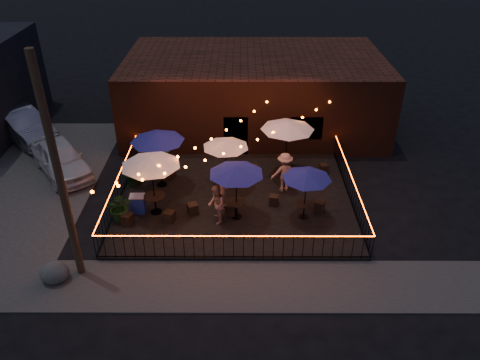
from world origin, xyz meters
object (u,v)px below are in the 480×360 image
at_px(cooler, 138,204).
at_px(utility_pole, 59,176).
at_px(cafe_table_1, 157,138).
at_px(boulder, 54,273).
at_px(cafe_table_3, 226,144).
at_px(cafe_table_2, 236,171).
at_px(cafe_table_0, 151,162).
at_px(cafe_table_4, 307,176).
at_px(cafe_table_5, 288,126).

bearing_deg(cooler, utility_pole, -114.53).
xyz_separation_m(cafe_table_1, boulder, (-2.81, -6.07, -2.16)).
xyz_separation_m(cafe_table_3, cooler, (-3.59, -2.18, -1.64)).
relative_size(cafe_table_2, cafe_table_3, 1.12).
bearing_deg(cafe_table_0, cafe_table_4, -3.08).
height_order(utility_pole, boulder, utility_pole).
relative_size(utility_pole, cafe_table_0, 2.85).
height_order(cafe_table_3, boulder, cafe_table_3).
height_order(cafe_table_0, boulder, cafe_table_0).
xyz_separation_m(cafe_table_2, cafe_table_4, (2.76, 0.01, -0.22)).
bearing_deg(utility_pole, cafe_table_1, 70.11).
bearing_deg(cafe_table_4, cafe_table_5, 97.81).
relative_size(utility_pole, cafe_table_5, 2.97).
height_order(cafe_table_3, cafe_table_5, cafe_table_5).
distance_m(utility_pole, cafe_table_5, 10.34).
xyz_separation_m(cafe_table_1, cafe_table_2, (3.43, -2.50, -0.18)).
relative_size(utility_pole, cafe_table_2, 2.83).
relative_size(cafe_table_0, cafe_table_5, 1.04).
height_order(cafe_table_4, cooler, cafe_table_4).
height_order(cafe_table_1, cafe_table_3, cafe_table_1).
relative_size(utility_pole, cafe_table_1, 2.85).
height_order(utility_pole, cooler, utility_pole).
bearing_deg(cafe_table_1, cafe_table_2, -36.04).
xyz_separation_m(cafe_table_3, cafe_table_5, (2.76, 1.01, 0.40)).
height_order(cafe_table_0, cafe_table_3, cafe_table_0).
bearing_deg(utility_pole, cafe_table_3, 48.81).
relative_size(cafe_table_0, cafe_table_2, 0.99).
relative_size(cafe_table_3, boulder, 2.67).
bearing_deg(cafe_table_5, utility_pole, -139.12).
bearing_deg(cafe_table_3, cafe_table_5, 20.02).
xyz_separation_m(cafe_table_2, boulder, (-6.24, -3.57, -1.99)).
bearing_deg(cafe_table_1, cafe_table_4, -21.87).
height_order(cafe_table_2, cooler, cafe_table_2).
distance_m(utility_pole, boulder, 3.73).
height_order(cafe_table_2, boulder, cafe_table_2).
height_order(cafe_table_0, cooler, cafe_table_0).
distance_m(cafe_table_3, cafe_table_5, 2.96).
bearing_deg(boulder, cafe_table_0, 53.62).
relative_size(cafe_table_3, cafe_table_4, 1.05).
height_order(cafe_table_5, boulder, cafe_table_5).
bearing_deg(cafe_table_0, utility_pole, -121.14).
height_order(cafe_table_0, cafe_table_2, cafe_table_0).
bearing_deg(cafe_table_4, cooler, 177.15).
distance_m(cafe_table_0, cafe_table_3, 3.63).
xyz_separation_m(cafe_table_1, cafe_table_3, (2.94, 0.04, -0.33)).
height_order(cafe_table_4, boulder, cafe_table_4).
height_order(cafe_table_1, cafe_table_4, cafe_table_1).
relative_size(cafe_table_4, cooler, 2.96).
distance_m(cafe_table_0, cooler, 2.12).
relative_size(cafe_table_0, cafe_table_4, 1.17).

